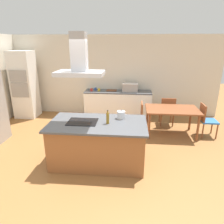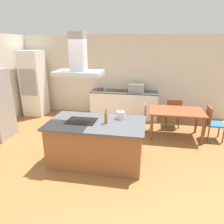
{
  "view_description": "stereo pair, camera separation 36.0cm",
  "coord_description": "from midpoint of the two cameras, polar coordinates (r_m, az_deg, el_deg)",
  "views": [
    {
      "loc": [
        0.65,
        -3.83,
        2.44
      ],
      "look_at": [
        0.25,
        0.4,
        1.0
      ],
      "focal_mm": 32.92,
      "sensor_mm": 36.0,
      "label": 1
    },
    {
      "loc": [
        1.01,
        -3.78,
        2.44
      ],
      "look_at": [
        0.25,
        0.4,
        1.0
      ],
      "focal_mm": 32.92,
      "sensor_mm": 36.0,
      "label": 2
    }
  ],
  "objects": [
    {
      "name": "ground",
      "position": [
        5.9,
        -3.22,
        -5.75
      ],
      "size": [
        16.0,
        16.0,
        0.0
      ],
      "primitive_type": "plane",
      "color": "#936033"
    },
    {
      "name": "wall_back",
      "position": [
        7.19,
        -1.34,
        9.99
      ],
      "size": [
        7.2,
        0.1,
        2.7
      ],
      "primitive_type": "cube",
      "color": "beige",
      "rests_on": "ground"
    },
    {
      "name": "kitchen_island",
      "position": [
        4.37,
        -6.24,
        -8.42
      ],
      "size": [
        1.98,
        1.13,
        0.9
      ],
      "color": "#995B33",
      "rests_on": "ground"
    },
    {
      "name": "cooktop",
      "position": [
        4.26,
        -10.6,
        -2.72
      ],
      "size": [
        0.6,
        0.44,
        0.01
      ],
      "primitive_type": "cube",
      "color": "black",
      "rests_on": "kitchen_island"
    },
    {
      "name": "tea_kettle",
      "position": [
        4.36,
        0.19,
        -0.82
      ],
      "size": [
        0.23,
        0.17,
        0.19
      ],
      "color": "silver",
      "rests_on": "kitchen_island"
    },
    {
      "name": "olive_oil_bottle",
      "position": [
        4.08,
        -3.73,
        -1.7
      ],
      "size": [
        0.06,
        0.06,
        0.28
      ],
      "color": "olive",
      "rests_on": "kitchen_island"
    },
    {
      "name": "back_counter",
      "position": [
        7.0,
        0.17,
        2.21
      ],
      "size": [
        2.22,
        0.62,
        0.9
      ],
      "color": "white",
      "rests_on": "ground"
    },
    {
      "name": "countertop_microwave",
      "position": [
        6.84,
        3.52,
        6.86
      ],
      "size": [
        0.5,
        0.38,
        0.28
      ],
      "primitive_type": "cube",
      "color": "#9E9993",
      "rests_on": "back_counter"
    },
    {
      "name": "coffee_mug_red",
      "position": [
        6.95,
        -7.21,
        6.14
      ],
      "size": [
        0.08,
        0.08,
        0.09
      ],
      "primitive_type": "cylinder",
      "color": "red",
      "rests_on": "back_counter"
    },
    {
      "name": "coffee_mug_blue",
      "position": [
        7.06,
        -6.09,
        6.37
      ],
      "size": [
        0.08,
        0.08,
        0.09
      ],
      "primitive_type": "cylinder",
      "color": "#2D56B2",
      "rests_on": "back_counter"
    },
    {
      "name": "coffee_mug_yellow",
      "position": [
        6.92,
        -5.1,
        6.16
      ],
      "size": [
        0.08,
        0.08,
        0.09
      ],
      "primitive_type": "cylinder",
      "color": "gold",
      "rests_on": "back_counter"
    },
    {
      "name": "cutting_board",
      "position": [
        6.96,
        -1.62,
        6.0
      ],
      "size": [
        0.34,
        0.24,
        0.02
      ],
      "primitive_type": "cube",
      "color": "brown",
      "rests_on": "back_counter"
    },
    {
      "name": "wall_oven_stack",
      "position": [
        7.57,
        -24.42,
        6.87
      ],
      "size": [
        0.7,
        0.66,
        2.2
      ],
      "color": "white",
      "rests_on": "ground"
    },
    {
      "name": "dining_table",
      "position": [
        5.74,
        14.57,
        0.09
      ],
      "size": [
        1.4,
        0.9,
        0.75
      ],
      "color": "brown",
      "rests_on": "ground"
    },
    {
      "name": "chair_facing_back_wall",
      "position": [
        6.41,
        13.59,
        0.64
      ],
      "size": [
        0.42,
        0.42,
        0.89
      ],
      "color": "#2D6BB7",
      "rests_on": "ground"
    },
    {
      "name": "chair_at_right_end",
      "position": [
        6.01,
        23.09,
        -1.61
      ],
      "size": [
        0.42,
        0.42,
        0.89
      ],
      "color": "#2D6BB7",
      "rests_on": "ground"
    },
    {
      "name": "chair_at_left_end",
      "position": [
        5.71,
        5.35,
        -1.14
      ],
      "size": [
        0.42,
        0.42,
        0.89
      ],
      "color": "#2D6BB7",
      "rests_on": "ground"
    },
    {
      "name": "range_hood",
      "position": [
        3.99,
        -11.65,
        13.48
      ],
      "size": [
        0.9,
        0.55,
        0.78
      ],
      "color": "#ADADB2"
    }
  ]
}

